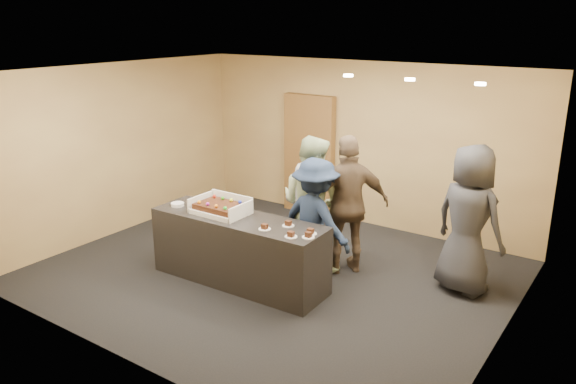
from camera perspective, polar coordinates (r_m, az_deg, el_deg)
The scene contains 17 objects.
room at distance 7.29m, azimuth -1.61°, elevation 1.40°, with size 6.04×6.00×2.70m.
serving_counter at distance 7.38m, azimuth -5.02°, elevation -5.89°, with size 2.40×0.70×0.90m, color black.
storage_cabinet at distance 9.82m, azimuth 2.15°, elevation 3.77°, with size 0.95×0.15×2.10m, color brown.
cake_box at distance 7.40m, azimuth -6.74°, elevation -1.76°, with size 0.72×0.50×0.21m.
sheet_cake at distance 7.36m, azimuth -6.90°, elevation -1.44°, with size 0.61×0.42×0.12m.
plate_stack at distance 7.76m, azimuth -11.16°, elevation -1.24°, with size 0.18×0.18×0.04m, color white.
slice_a at distance 6.79m, azimuth -2.39°, elevation -3.62°, with size 0.15×0.15×0.07m.
slice_b at distance 6.89m, azimuth 0.03°, elevation -3.29°, with size 0.15×0.15×0.07m.
slice_c at distance 6.55m, azimuth 0.30°, elevation -4.40°, with size 0.15×0.15×0.07m.
slice_d at distance 6.65m, azimuth 2.30°, elevation -4.09°, with size 0.15×0.15×0.07m.
slice_e at distance 6.54m, azimuth 2.08°, elevation -4.45°, with size 0.15×0.15×0.07m.
person_server_grey at distance 7.58m, azimuth 1.66°, elevation -2.53°, with size 0.57×0.37×1.55m, color #99999E.
person_sage_man at distance 7.63m, azimuth 2.39°, elevation -1.15°, with size 0.91×0.71×1.87m, color #97A97F.
person_navy_man at distance 7.28m, azimuth 2.80°, elevation -2.94°, with size 1.07×0.62×1.66m, color #18253E.
person_brown_extra at distance 7.54m, azimuth 6.16°, elevation -1.33°, with size 1.11×0.46×1.90m, color brown.
person_dark_suit at distance 7.30m, azimuth 17.88°, elevation -2.71°, with size 0.93×0.61×1.91m, color #292A30.
ceiling_spotlights at distance 6.70m, azimuth 12.27°, elevation 11.11°, with size 1.72×0.12×0.03m.
Camera 1 is at (4.14, -5.66, 3.35)m, focal length 35.00 mm.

